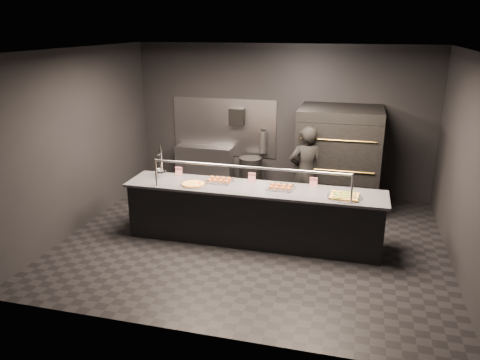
{
  "coord_description": "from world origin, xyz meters",
  "views": [
    {
      "loc": [
        1.53,
        -6.73,
        3.35
      ],
      "look_at": [
        -0.27,
        0.2,
        0.96
      ],
      "focal_mm": 35.0,
      "sensor_mm": 36.0,
      "label": 1
    }
  ],
  "objects_px": {
    "fire_extinguisher": "(263,142)",
    "trash_bin": "(250,176)",
    "beer_tap": "(161,168)",
    "pizza_oven": "(338,158)",
    "slider_tray_b": "(280,187)",
    "square_pizza": "(344,196)",
    "round_pizza": "(193,184)",
    "worker": "(306,172)",
    "prep_shelf": "(204,167)",
    "slider_tray_a": "(219,180)",
    "towel_dispenser": "(237,117)",
    "service_counter": "(253,214)"
  },
  "relations": [
    {
      "from": "pizza_oven",
      "to": "slider_tray_a",
      "type": "height_order",
      "value": "pizza_oven"
    },
    {
      "from": "slider_tray_b",
      "to": "square_pizza",
      "type": "xyz_separation_m",
      "value": [
        0.98,
        -0.14,
        -0.01
      ]
    },
    {
      "from": "fire_extinguisher",
      "to": "trash_bin",
      "type": "bearing_deg",
      "value": -131.08
    },
    {
      "from": "prep_shelf",
      "to": "slider_tray_b",
      "type": "height_order",
      "value": "slider_tray_b"
    },
    {
      "from": "fire_extinguisher",
      "to": "trash_bin",
      "type": "height_order",
      "value": "fire_extinguisher"
    },
    {
      "from": "round_pizza",
      "to": "slider_tray_a",
      "type": "xyz_separation_m",
      "value": [
        0.35,
        0.27,
        0.01
      ]
    },
    {
      "from": "prep_shelf",
      "to": "slider_tray_a",
      "type": "distance_m",
      "value": 2.45
    },
    {
      "from": "towel_dispenser",
      "to": "worker",
      "type": "xyz_separation_m",
      "value": [
        1.57,
        -1.15,
        -0.71
      ]
    },
    {
      "from": "fire_extinguisher",
      "to": "slider_tray_a",
      "type": "distance_m",
      "value": 2.28
    },
    {
      "from": "round_pizza",
      "to": "worker",
      "type": "xyz_separation_m",
      "value": [
        1.62,
        1.36,
        -0.09
      ]
    },
    {
      "from": "prep_shelf",
      "to": "square_pizza",
      "type": "distance_m",
      "value": 3.88
    },
    {
      "from": "beer_tap",
      "to": "towel_dispenser",
      "type": "bearing_deg",
      "value": 72.79
    },
    {
      "from": "worker",
      "to": "slider_tray_b",
      "type": "bearing_deg",
      "value": 55.79
    },
    {
      "from": "square_pizza",
      "to": "trash_bin",
      "type": "bearing_deg",
      "value": 130.87
    },
    {
      "from": "slider_tray_a",
      "to": "square_pizza",
      "type": "xyz_separation_m",
      "value": [
        2.0,
        -0.23,
        -0.01
      ]
    },
    {
      "from": "prep_shelf",
      "to": "worker",
      "type": "xyz_separation_m",
      "value": [
        2.27,
        -1.08,
        0.39
      ]
    },
    {
      "from": "trash_bin",
      "to": "round_pizza",
      "type": "bearing_deg",
      "value": -99.8
    },
    {
      "from": "worker",
      "to": "trash_bin",
      "type": "bearing_deg",
      "value": -59.44
    },
    {
      "from": "round_pizza",
      "to": "slider_tray_a",
      "type": "relative_size",
      "value": 0.88
    },
    {
      "from": "pizza_oven",
      "to": "fire_extinguisher",
      "type": "distance_m",
      "value": 1.63
    },
    {
      "from": "worker",
      "to": "fire_extinguisher",
      "type": "bearing_deg",
      "value": -70.94
    },
    {
      "from": "slider_tray_b",
      "to": "worker",
      "type": "height_order",
      "value": "worker"
    },
    {
      "from": "worker",
      "to": "service_counter",
      "type": "bearing_deg",
      "value": 39.23
    },
    {
      "from": "prep_shelf",
      "to": "square_pizza",
      "type": "relative_size",
      "value": 2.31
    },
    {
      "from": "service_counter",
      "to": "square_pizza",
      "type": "height_order",
      "value": "service_counter"
    },
    {
      "from": "pizza_oven",
      "to": "prep_shelf",
      "type": "xyz_separation_m",
      "value": [
        -2.8,
        0.42,
        -0.52
      ]
    },
    {
      "from": "pizza_oven",
      "to": "round_pizza",
      "type": "distance_m",
      "value": 2.96
    },
    {
      "from": "beer_tap",
      "to": "round_pizza",
      "type": "bearing_deg",
      "value": -21.6
    },
    {
      "from": "slider_tray_b",
      "to": "worker",
      "type": "bearing_deg",
      "value": 78.02
    },
    {
      "from": "fire_extinguisher",
      "to": "slider_tray_a",
      "type": "bearing_deg",
      "value": -96.31
    },
    {
      "from": "slider_tray_b",
      "to": "worker",
      "type": "distance_m",
      "value": 1.22
    },
    {
      "from": "towel_dispenser",
      "to": "slider_tray_b",
      "type": "height_order",
      "value": "towel_dispenser"
    },
    {
      "from": "towel_dispenser",
      "to": "slider_tray_a",
      "type": "xyz_separation_m",
      "value": [
        0.3,
        -2.25,
        -0.6
      ]
    },
    {
      "from": "prep_shelf",
      "to": "round_pizza",
      "type": "bearing_deg",
      "value": -75.13
    },
    {
      "from": "pizza_oven",
      "to": "slider_tray_b",
      "type": "xyz_separation_m",
      "value": [
        -0.78,
        -1.85,
        -0.02
      ]
    },
    {
      "from": "slider_tray_a",
      "to": "prep_shelf",
      "type": "bearing_deg",
      "value": 114.63
    },
    {
      "from": "service_counter",
      "to": "round_pizza",
      "type": "xyz_separation_m",
      "value": [
        -0.95,
        -0.13,
        0.47
      ]
    },
    {
      "from": "pizza_oven",
      "to": "beer_tap",
      "type": "bearing_deg",
      "value": -147.7
    },
    {
      "from": "pizza_oven",
      "to": "slider_tray_a",
      "type": "bearing_deg",
      "value": -135.63
    },
    {
      "from": "round_pizza",
      "to": "pizza_oven",
      "type": "bearing_deg",
      "value": 43.32
    },
    {
      "from": "trash_bin",
      "to": "worker",
      "type": "relative_size",
      "value": 0.46
    },
    {
      "from": "beer_tap",
      "to": "pizza_oven",
      "type": "bearing_deg",
      "value": 32.3
    },
    {
      "from": "pizza_oven",
      "to": "fire_extinguisher",
      "type": "bearing_deg",
      "value": 162.11
    },
    {
      "from": "pizza_oven",
      "to": "square_pizza",
      "type": "height_order",
      "value": "pizza_oven"
    },
    {
      "from": "service_counter",
      "to": "prep_shelf",
      "type": "bearing_deg",
      "value": 124.59
    },
    {
      "from": "beer_tap",
      "to": "trash_bin",
      "type": "distance_m",
      "value": 2.39
    },
    {
      "from": "prep_shelf",
      "to": "round_pizza",
      "type": "height_order",
      "value": "round_pizza"
    },
    {
      "from": "fire_extinguisher",
      "to": "trash_bin",
      "type": "distance_m",
      "value": 0.74
    },
    {
      "from": "square_pizza",
      "to": "worker",
      "type": "height_order",
      "value": "worker"
    },
    {
      "from": "service_counter",
      "to": "fire_extinguisher",
      "type": "distance_m",
      "value": 2.5
    }
  ]
}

